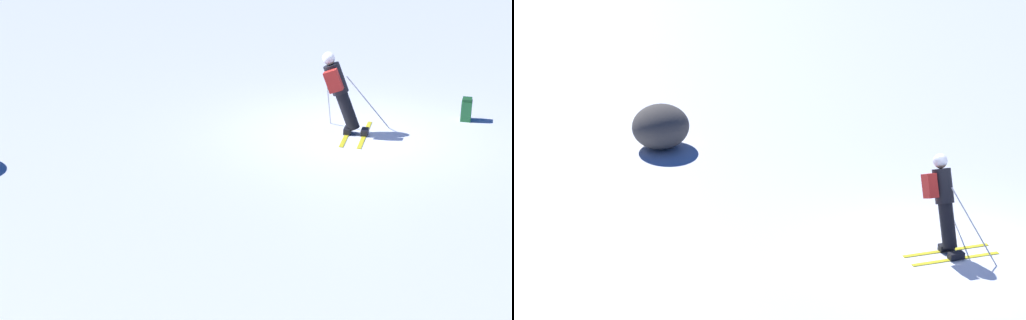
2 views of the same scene
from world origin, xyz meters
The scene contains 3 objects.
ground_plane centered at (0.00, 0.00, 0.00)m, with size 300.00×300.00×0.00m, color white.
skier centered at (0.24, 0.12, 0.96)m, with size 1.29×1.77×1.76m.
spare_backpack centered at (-1.84, -2.01, 0.24)m, with size 0.28×0.34×0.50m.
Camera 1 is at (-6.49, 15.61, 6.00)m, focal length 60.00 mm.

